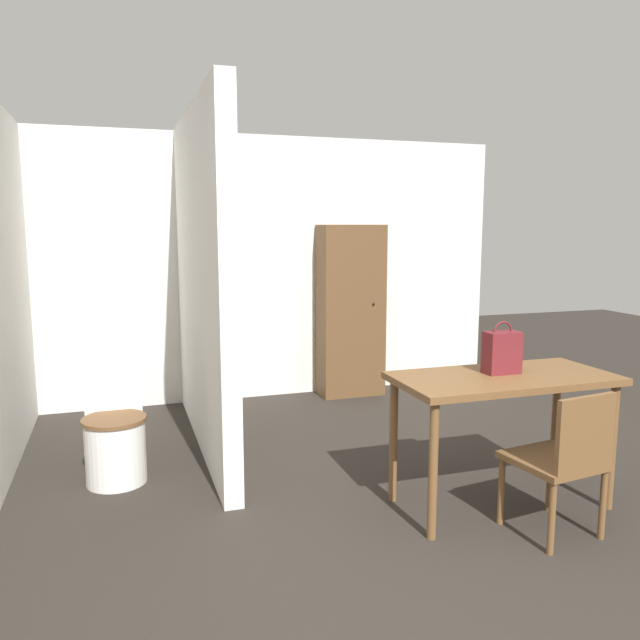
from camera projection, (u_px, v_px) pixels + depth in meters
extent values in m
plane|color=#2D2823|center=(458.00, 637.00, 2.54)|extent=(16.00, 16.00, 0.00)
cube|color=white|center=(254.00, 269.00, 6.00)|extent=(4.95, 0.12, 2.50)
cube|color=white|center=(202.00, 282.00, 4.61)|extent=(0.12, 2.39, 2.50)
cube|color=brown|center=(504.00, 378.00, 3.64)|extent=(1.29, 0.62, 0.04)
cylinder|color=brown|center=(433.00, 471.00, 3.28)|extent=(0.05, 0.05, 0.76)
cylinder|color=brown|center=(612.00, 447.00, 3.64)|extent=(0.05, 0.05, 0.76)
cylinder|color=brown|center=(393.00, 441.00, 3.75)|extent=(0.05, 0.05, 0.76)
cylinder|color=brown|center=(555.00, 422.00, 4.11)|extent=(0.05, 0.05, 0.76)
cube|color=brown|center=(553.00, 460.00, 3.37)|extent=(0.48, 0.48, 0.04)
cube|color=brown|center=(585.00, 434.00, 3.16)|extent=(0.39, 0.08, 0.39)
cylinder|color=brown|center=(501.00, 491.00, 3.48)|extent=(0.04, 0.04, 0.39)
cylinder|color=brown|center=(550.00, 479.00, 3.64)|extent=(0.04, 0.04, 0.39)
cylinder|color=brown|center=(552.00, 518.00, 3.15)|extent=(0.04, 0.04, 0.39)
cylinder|color=brown|center=(603.00, 504.00, 3.31)|extent=(0.04, 0.04, 0.39)
cylinder|color=white|center=(116.00, 452.00, 4.05)|extent=(0.38, 0.38, 0.41)
cylinder|color=brown|center=(114.00, 419.00, 4.01)|extent=(0.41, 0.41, 0.02)
cube|color=white|center=(113.00, 387.00, 4.24)|extent=(0.37, 0.18, 0.33)
cube|color=maroon|center=(502.00, 353.00, 3.67)|extent=(0.21, 0.12, 0.25)
torus|color=maroon|center=(503.00, 332.00, 3.65)|extent=(0.13, 0.01, 0.13)
cube|color=brown|center=(351.00, 311.00, 6.11)|extent=(0.62, 0.33, 1.67)
sphere|color=black|center=(374.00, 304.00, 5.98)|extent=(0.02, 0.02, 0.02)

